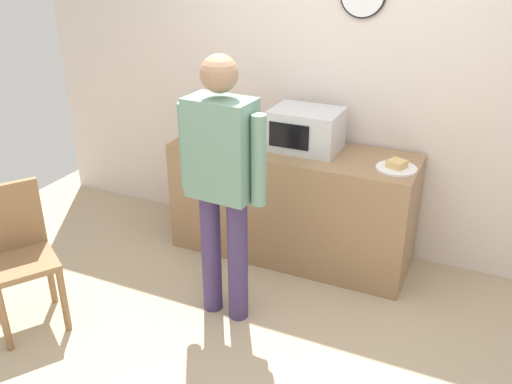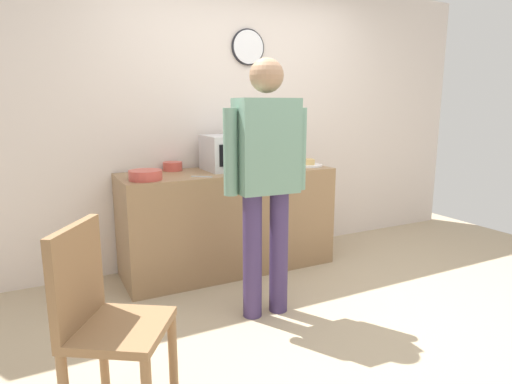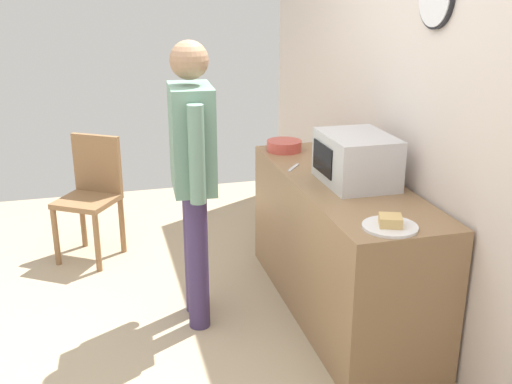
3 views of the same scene
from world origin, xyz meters
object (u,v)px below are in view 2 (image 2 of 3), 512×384
at_px(cereal_bowl, 146,175).
at_px(spoon_utensil, 202,177).
at_px(wooden_chair, 103,317).
at_px(microwave, 233,152).
at_px(fork_utensil, 142,173).
at_px(salad_bowl, 173,166).
at_px(person_standing, 266,170).
at_px(sandwich_plate, 307,164).

relative_size(cereal_bowl, spoon_utensil, 1.47).
bearing_deg(wooden_chair, microwave, 49.29).
relative_size(spoon_utensil, wooden_chair, 0.18).
xyz_separation_m(microwave, spoon_utensil, (-0.39, -0.26, -0.15)).
xyz_separation_m(microwave, fork_utensil, (-0.77, 0.11, -0.15)).
xyz_separation_m(microwave, cereal_bowl, (-0.81, -0.19, -0.11)).
distance_m(salad_bowl, person_standing, 1.17).
relative_size(fork_utensil, spoon_utensil, 1.00).
bearing_deg(fork_utensil, cereal_bowl, -97.74).
relative_size(microwave, sandwich_plate, 1.81).
bearing_deg(fork_utensil, wooden_chair, -108.80).
distance_m(sandwich_plate, cereal_bowl, 1.52).
distance_m(fork_utensil, person_standing, 1.22).
bearing_deg(microwave, spoon_utensil, -146.25).
xyz_separation_m(salad_bowl, spoon_utensil, (0.10, -0.44, -0.03)).
bearing_deg(salad_bowl, spoon_utensil, -76.46).
relative_size(cereal_bowl, fork_utensil, 1.47).
bearing_deg(wooden_chair, cereal_bowl, 68.91).
xyz_separation_m(sandwich_plate, fork_utensil, (-1.47, 0.23, -0.01)).
bearing_deg(salad_bowl, microwave, -19.40).
bearing_deg(fork_utensil, person_standing, -61.26).
height_order(spoon_utensil, wooden_chair, wooden_chair).
height_order(sandwich_plate, cereal_bowl, cereal_bowl).
bearing_deg(cereal_bowl, spoon_utensil, -9.07).
distance_m(fork_utensil, spoon_utensil, 0.53).
bearing_deg(wooden_chair, person_standing, 27.83).
xyz_separation_m(microwave, person_standing, (-0.19, -0.95, -0.02)).
bearing_deg(cereal_bowl, sandwich_plate, 2.81).
relative_size(sandwich_plate, cereal_bowl, 1.11).
bearing_deg(wooden_chair, salad_bowl, 64.01).
bearing_deg(sandwich_plate, fork_utensil, 171.19).
relative_size(salad_bowl, cereal_bowl, 0.66).
distance_m(sandwich_plate, fork_utensil, 1.49).
relative_size(cereal_bowl, person_standing, 0.14).
distance_m(cereal_bowl, spoon_utensil, 0.43).
distance_m(sandwich_plate, salad_bowl, 1.23).
distance_m(cereal_bowl, fork_utensil, 0.31).
height_order(spoon_utensil, person_standing, person_standing).
height_order(sandwich_plate, wooden_chair, sandwich_plate).
xyz_separation_m(microwave, wooden_chair, (-1.34, -1.56, -0.51)).
relative_size(microwave, salad_bowl, 3.03).
xyz_separation_m(sandwich_plate, wooden_chair, (-2.04, -1.44, -0.38)).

